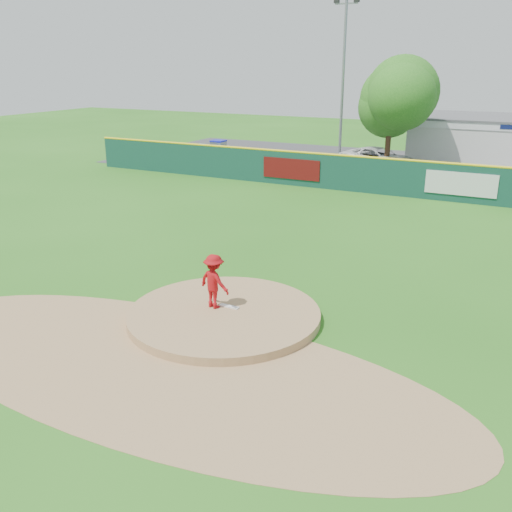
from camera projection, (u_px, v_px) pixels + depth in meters
The scene contains 12 objects.
ground at pixel (224, 319), 16.32m from camera, with size 120.00×120.00×0.00m, color #286B19.
pitchers_mound at pixel (224, 319), 16.32m from camera, with size 5.50×5.50×0.50m, color #9E774C.
pitching_rubber at pixel (229, 306), 16.49m from camera, with size 0.60×0.15×0.04m, color white.
infield_dirt_arc at pixel (162, 366), 13.79m from camera, with size 15.40×15.40×0.01m, color #9E774C.
parking_lot at pixel (422, 169), 39.05m from camera, with size 44.00×16.00×0.02m, color #38383A.
pitcher at pixel (214, 281), 16.26m from camera, with size 1.03×0.59×1.59m, color #A10D12.
van at pixel (378, 159), 38.56m from camera, with size 2.48×5.39×1.50m, color silver.
fence_banners at pixel (370, 176), 31.54m from camera, with size 13.20×0.04×1.20m.
playground_slide at pixel (218, 150), 42.38m from camera, with size 0.96×2.70×1.49m.
outfield_fence at pixel (390, 176), 31.13m from camera, with size 40.00×0.14×2.07m.
deciduous_tree at pixel (391, 102), 36.77m from camera, with size 5.60×5.60×7.36m.
light_pole_left at pixel (343, 76), 39.70m from camera, with size 1.75×0.25×11.00m.
Camera 1 is at (7.60, -12.81, 6.97)m, focal length 40.00 mm.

